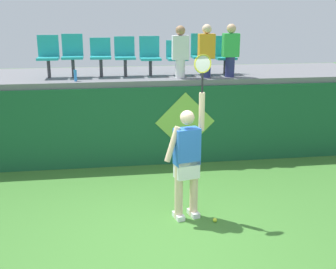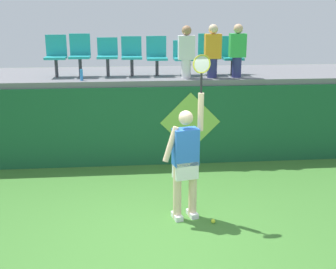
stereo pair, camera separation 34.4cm
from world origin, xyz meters
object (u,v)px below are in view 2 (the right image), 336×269
(water_bottle, at_px, (82,75))
(stadium_chair_3, at_px, (132,54))
(stadium_chair_5, at_px, (184,56))
(stadium_chair_6, at_px, (209,53))
(stadium_chair_1, at_px, (80,53))
(stadium_chair_2, at_px, (108,54))
(stadium_chair_4, at_px, (157,54))
(spectator_1, at_px, (213,50))
(tennis_player, at_px, (186,159))
(tennis_ball, at_px, (213,221))
(stadium_chair_7, at_px, (232,54))
(spectator_2, at_px, (237,50))
(spectator_0, at_px, (186,51))
(stadium_chair_0, at_px, (56,54))

(water_bottle, bearing_deg, stadium_chair_3, 29.81)
(stadium_chair_5, distance_m, stadium_chair_6, 0.56)
(stadium_chair_1, relative_size, stadium_chair_2, 1.10)
(stadium_chair_4, bearing_deg, spectator_1, -21.91)
(tennis_player, relative_size, tennis_ball, 38.92)
(stadium_chair_7, bearing_deg, stadium_chair_2, -179.81)
(water_bottle, height_order, stadium_chair_2, stadium_chair_2)
(stadium_chair_1, bearing_deg, stadium_chair_7, 0.02)
(spectator_2, bearing_deg, stadium_chair_1, 172.07)
(stadium_chair_3, distance_m, spectator_1, 1.76)
(stadium_chair_1, bearing_deg, stadium_chair_3, -0.20)
(stadium_chair_5, relative_size, spectator_2, 0.67)
(stadium_chair_4, relative_size, spectator_0, 0.78)
(stadium_chair_2, xyz_separation_m, stadium_chair_4, (1.06, 0.01, -0.01))
(stadium_chair_1, height_order, stadium_chair_6, stadium_chair_1)
(tennis_player, bearing_deg, stadium_chair_6, 74.20)
(tennis_player, xyz_separation_m, spectator_1, (0.95, 2.88, 1.38))
(stadium_chair_3, xyz_separation_m, stadium_chair_5, (1.14, -0.01, -0.05))
(spectator_2, bearing_deg, tennis_player, -117.11)
(tennis_player, bearing_deg, stadium_chair_0, 125.29)
(stadium_chair_2, xyz_separation_m, spectator_2, (2.74, -0.46, 0.11))
(stadium_chair_1, xyz_separation_m, stadium_chair_4, (1.65, 0.00, -0.05))
(stadium_chair_3, relative_size, spectator_1, 0.76)
(tennis_player, bearing_deg, stadium_chair_5, 83.37)
(stadium_chair_0, distance_m, stadium_chair_6, 3.31)
(stadium_chair_6, bearing_deg, stadium_chair_7, -0.18)
(stadium_chair_4, relative_size, stadium_chair_6, 0.95)
(stadium_chair_5, bearing_deg, tennis_player, -96.63)
(stadium_chair_7, height_order, spectator_1, spectator_1)
(spectator_0, distance_m, spectator_2, 1.09)
(tennis_ball, xyz_separation_m, stadium_chair_2, (-1.68, 3.57, 2.23))
(stadium_chair_4, distance_m, stadium_chair_7, 1.68)
(stadium_chair_0, bearing_deg, water_bottle, -46.19)
(tennis_ball, xyz_separation_m, spectator_2, (1.06, 3.12, 2.34))
(stadium_chair_4, height_order, stadium_chair_6, stadium_chair_6)
(stadium_chair_5, height_order, stadium_chair_6, stadium_chair_6)
(stadium_chair_1, distance_m, stadium_chair_3, 1.11)
(stadium_chair_2, height_order, spectator_2, spectator_2)
(tennis_ball, bearing_deg, water_bottle, 126.39)
(spectator_0, bearing_deg, stadium_chair_7, 22.76)
(spectator_1, bearing_deg, stadium_chair_0, 172.06)
(tennis_ball, bearing_deg, stadium_chair_3, 107.95)
(tennis_ball, relative_size, stadium_chair_4, 0.08)
(spectator_0, bearing_deg, stadium_chair_1, 168.55)
(water_bottle, xyz_separation_m, stadium_chair_1, (-0.07, 0.60, 0.39))
(stadium_chair_1, xyz_separation_m, stadium_chair_2, (0.59, -0.01, -0.03))
(stadium_chair_4, relative_size, spectator_1, 0.76)
(tennis_player, distance_m, spectator_0, 3.22)
(stadium_chair_7, distance_m, spectator_2, 0.48)
(spectator_1, bearing_deg, tennis_player, -108.19)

